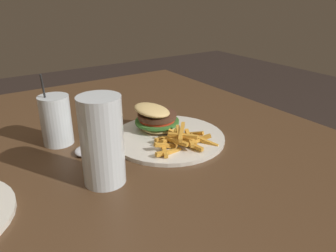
{
  "coord_description": "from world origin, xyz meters",
  "views": [
    {
      "loc": [
        -0.62,
        0.17,
        1.08
      ],
      "look_at": [
        0.03,
        -0.26,
        0.75
      ],
      "focal_mm": 35.0,
      "sensor_mm": 36.0,
      "label": 1
    }
  ],
  "objects_px": {
    "spoon": "(86,149)",
    "juice_glass": "(56,122)",
    "beer_glass": "(102,143)",
    "meal_plate_near": "(163,129)"
  },
  "relations": [
    {
      "from": "beer_glass",
      "to": "spoon",
      "type": "height_order",
      "value": "beer_glass"
    },
    {
      "from": "beer_glass",
      "to": "juice_glass",
      "type": "relative_size",
      "value": 0.98
    },
    {
      "from": "spoon",
      "to": "juice_glass",
      "type": "bearing_deg",
      "value": -120.11
    },
    {
      "from": "juice_glass",
      "to": "spoon",
      "type": "bearing_deg",
      "value": -156.27
    },
    {
      "from": "meal_plate_near",
      "to": "juice_glass",
      "type": "relative_size",
      "value": 1.59
    },
    {
      "from": "juice_glass",
      "to": "spoon",
      "type": "xyz_separation_m",
      "value": [
        -0.09,
        -0.04,
        -0.05
      ]
    },
    {
      "from": "spoon",
      "to": "beer_glass",
      "type": "bearing_deg",
      "value": 31.38
    },
    {
      "from": "meal_plate_near",
      "to": "juice_glass",
      "type": "distance_m",
      "value": 0.27
    },
    {
      "from": "meal_plate_near",
      "to": "juice_glass",
      "type": "height_order",
      "value": "juice_glass"
    },
    {
      "from": "beer_glass",
      "to": "juice_glass",
      "type": "xyz_separation_m",
      "value": [
        0.23,
        0.03,
        -0.03
      ]
    }
  ]
}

